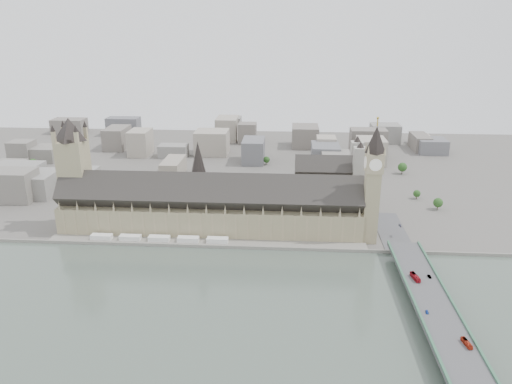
# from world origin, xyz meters

# --- Properties ---
(ground) EXTENTS (900.00, 900.00, 0.00)m
(ground) POSITION_xyz_m (0.00, 0.00, 0.00)
(ground) COLOR #595651
(ground) RESTS_ON ground
(river_thames) EXTENTS (600.00, 600.00, 0.00)m
(river_thames) POSITION_xyz_m (0.00, -165.00, 0.00)
(river_thames) COLOR #48554C
(river_thames) RESTS_ON ground
(embankment_wall) EXTENTS (600.00, 1.50, 3.00)m
(embankment_wall) POSITION_xyz_m (0.00, -15.00, 1.50)
(embankment_wall) COLOR slate
(embankment_wall) RESTS_ON ground
(river_terrace) EXTENTS (270.00, 15.00, 2.00)m
(river_terrace) POSITION_xyz_m (0.00, -7.50, 1.00)
(river_terrace) COLOR slate
(river_terrace) RESTS_ON ground
(terrace_tents) EXTENTS (118.00, 7.00, 4.00)m
(terrace_tents) POSITION_xyz_m (-40.00, -7.00, 4.00)
(terrace_tents) COLOR white
(terrace_tents) RESTS_ON river_terrace
(palace_of_westminster) EXTENTS (265.00, 40.73, 55.44)m
(palace_of_westminster) POSITION_xyz_m (0.00, 19.70, 22.71)
(palace_of_westminster) COLOR gray
(palace_of_westminster) RESTS_ON ground
(elizabeth_tower) EXTENTS (17.00, 17.00, 107.50)m
(elizabeth_tower) POSITION_xyz_m (138.00, 8.00, 58.09)
(elizabeth_tower) COLOR gray
(elizabeth_tower) RESTS_ON ground
(victoria_tower) EXTENTS (30.00, 30.00, 100.00)m
(victoria_tower) POSITION_xyz_m (-122.00, 26.00, 55.20)
(victoria_tower) COLOR gray
(victoria_tower) RESTS_ON ground
(central_tower) EXTENTS (13.00, 13.00, 48.00)m
(central_tower) POSITION_xyz_m (-10.00, 26.00, 57.92)
(central_tower) COLOR tan
(central_tower) RESTS_ON ground
(westminster_bridge) EXTENTS (25.00, 325.00, 10.25)m
(westminster_bridge) POSITION_xyz_m (162.00, -87.50, 5.12)
(westminster_bridge) COLOR #474749
(westminster_bridge) RESTS_ON ground
(bridge_parapets) EXTENTS (25.00, 235.00, 1.15)m
(bridge_parapets) POSITION_xyz_m (162.00, -132.00, 10.82)
(bridge_parapets) COLOR #39694D
(bridge_parapets) RESTS_ON westminster_bridge
(westminster_abbey) EXTENTS (68.00, 36.00, 64.00)m
(westminster_abbey) POSITION_xyz_m (110.92, 95.00, 25.08)
(westminster_abbey) COLOR #9B978C
(westminster_abbey) RESTS_ON ground
(city_skyline_inland) EXTENTS (720.00, 360.00, 38.00)m
(city_skyline_inland) POSITION_xyz_m (0.00, 245.00, 19.00)
(city_skyline_inland) COLOR gray
(city_skyline_inland) RESTS_ON ground
(park_trees) EXTENTS (110.00, 30.00, 15.00)m
(park_trees) POSITION_xyz_m (-10.00, 60.00, 7.50)
(park_trees) COLOR #22491A
(park_trees) RESTS_ON ground
(red_bus_north) EXTENTS (5.15, 12.56, 3.41)m
(red_bus_north) POSITION_xyz_m (157.39, -75.58, 11.95)
(red_bus_north) COLOR #AA131F
(red_bus_north) RESTS_ON westminster_bridge
(red_bus_south) EXTENTS (4.01, 10.06, 2.73)m
(red_bus_south) POSITION_xyz_m (168.39, -148.88, 11.62)
(red_bus_south) COLOR #B72E16
(red_bus_south) RESTS_ON westminster_bridge
(car_blue) EXTENTS (1.90, 4.05, 1.34)m
(car_blue) POSITION_xyz_m (155.01, -117.74, 10.92)
(car_blue) COLOR #183DA1
(car_blue) RESTS_ON westminster_bridge
(car_silver) EXTENTS (2.13, 4.51, 1.43)m
(car_silver) POSITION_xyz_m (167.96, -72.27, 10.96)
(car_silver) COLOR gray
(car_silver) RESTS_ON westminster_bridge
(car_approach) EXTENTS (2.09, 4.96, 1.43)m
(car_approach) POSITION_xyz_m (166.28, 18.56, 10.97)
(car_approach) COLOR gray
(car_approach) RESTS_ON westminster_bridge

